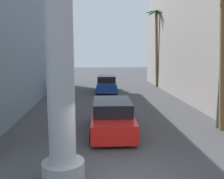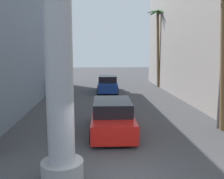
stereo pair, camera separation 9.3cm
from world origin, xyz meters
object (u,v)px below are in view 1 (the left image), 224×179
Objects in this scene: car_lead at (112,117)px; palm_tree_mid_left at (18,24)px; pedestrian_far_left at (48,85)px; car_far at (106,84)px; palm_tree_far_right at (157,37)px; street_lamp at (214,48)px.

palm_tree_mid_left is (-5.92, 5.76, 4.93)m from car_lead.
car_lead is at bearing -63.62° from pedestrian_far_left.
palm_tree_far_right is (5.51, 2.99, 4.59)m from car_far.
street_lamp is at bearing -26.87° from palm_tree_mid_left.
car_far is at bearing 44.87° from palm_tree_mid_left.
car_lead is (-5.00, -0.23, -3.33)m from street_lamp.
car_far is at bearing 24.55° from pedestrian_far_left.
street_lamp is at bearing -43.89° from pedestrian_far_left.
palm_tree_far_right is at bearing 28.48° from car_far.
palm_tree_far_right is (0.82, 14.72, 1.25)m from street_lamp.
pedestrian_far_left is (-9.78, 9.41, -3.05)m from street_lamp.
palm_tree_mid_left is at bearing -141.95° from palm_tree_far_right.
street_lamp is at bearing -68.21° from car_far.
street_lamp is 13.90m from pedestrian_far_left.
car_far is at bearing 88.53° from car_lead.
car_lead is 11.96m from car_far.
palm_tree_mid_left is at bearing 135.76° from car_lead.
palm_tree_far_right is 4.71× the size of pedestrian_far_left.
street_lamp is 12.34m from palm_tree_mid_left.
palm_tree_mid_left is at bearing -106.38° from pedestrian_far_left.
car_lead is 16.69m from palm_tree_far_right.
street_lamp reaches higher than car_far.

